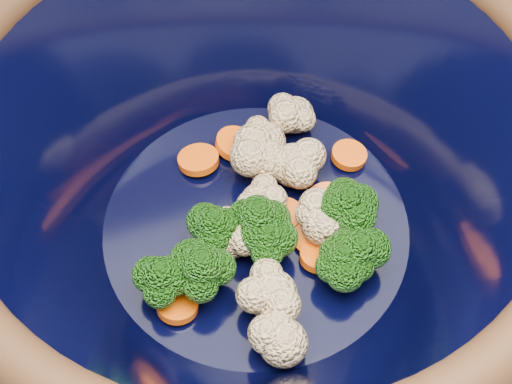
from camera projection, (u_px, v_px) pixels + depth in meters
The scene contains 2 objects.
mixing_bowl at pixel (256, 178), 0.46m from camera, with size 0.44×0.44×0.17m.
vegetable_pile at pixel (272, 225), 0.48m from camera, with size 0.19×0.20×0.05m.
Camera 1 is at (-0.06, -0.23, 1.37)m, focal length 50.00 mm.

